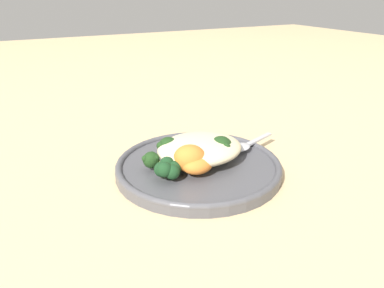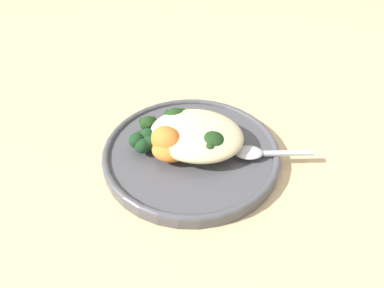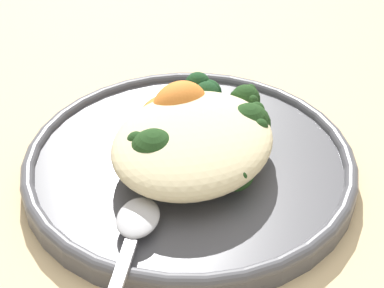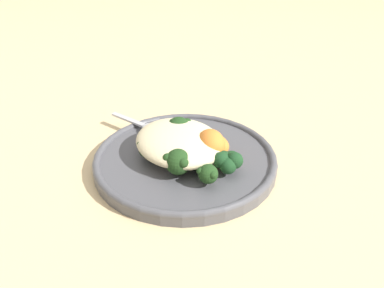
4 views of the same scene
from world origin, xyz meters
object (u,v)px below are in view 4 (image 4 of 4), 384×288
(quinoa_mound, at_px, (182,141))
(broccoli_stalk_5, at_px, (208,168))
(broccoli_stalk_3, at_px, (183,160))
(sweet_potato_chunk_1, at_px, (213,144))
(spoon, at_px, (149,127))
(broccoli_stalk_1, at_px, (175,142))
(sweet_potato_chunk_0, at_px, (211,144))
(plate, at_px, (185,159))
(broccoli_stalk_0, at_px, (182,132))
(broccoli_stalk_2, at_px, (165,149))
(kale_tuft, at_px, (228,161))
(broccoli_stalk_4, at_px, (202,158))

(quinoa_mound, bearing_deg, broccoli_stalk_5, 178.82)
(broccoli_stalk_3, height_order, sweet_potato_chunk_1, broccoli_stalk_3)
(quinoa_mound, xyz_separation_m, spoon, (0.10, 0.01, -0.02))
(broccoli_stalk_1, bearing_deg, sweet_potato_chunk_0, 170.51)
(plate, bearing_deg, sweet_potato_chunk_1, -120.85)
(broccoli_stalk_0, height_order, sweet_potato_chunk_1, broccoli_stalk_0)
(plate, relative_size, broccoli_stalk_1, 3.02)
(broccoli_stalk_2, bearing_deg, quinoa_mound, -162.77)
(quinoa_mound, height_order, sweet_potato_chunk_1, quinoa_mound)
(broccoli_stalk_0, distance_m, broccoli_stalk_2, 0.05)
(broccoli_stalk_1, bearing_deg, kale_tuft, 159.23)
(broccoli_stalk_1, bearing_deg, quinoa_mound, 152.94)
(broccoli_stalk_2, height_order, broccoli_stalk_3, broccoli_stalk_3)
(plate, bearing_deg, spoon, 5.91)
(broccoli_stalk_1, height_order, broccoli_stalk_2, broccoli_stalk_2)
(broccoli_stalk_5, distance_m, sweet_potato_chunk_0, 0.05)
(broccoli_stalk_1, relative_size, broccoli_stalk_5, 1.02)
(quinoa_mound, distance_m, broccoli_stalk_5, 0.07)
(plate, distance_m, broccoli_stalk_1, 0.03)
(broccoli_stalk_0, height_order, broccoli_stalk_3, broccoli_stalk_0)
(broccoli_stalk_0, height_order, spoon, broccoli_stalk_0)
(plate, distance_m, quinoa_mound, 0.03)
(broccoli_stalk_0, bearing_deg, broccoli_stalk_1, 97.02)
(broccoli_stalk_0, bearing_deg, sweet_potato_chunk_1, -172.54)
(broccoli_stalk_1, relative_size, broccoli_stalk_2, 0.87)
(kale_tuft, bearing_deg, spoon, 12.73)
(broccoli_stalk_3, bearing_deg, broccoli_stalk_5, 108.04)
(broccoli_stalk_1, xyz_separation_m, sweet_potato_chunk_1, (-0.04, -0.04, 0.00))
(broccoli_stalk_4, relative_size, sweet_potato_chunk_1, 1.26)
(quinoa_mound, relative_size, sweet_potato_chunk_1, 2.78)
(broccoli_stalk_2, bearing_deg, broccoli_stalk_0, -130.09)
(broccoli_stalk_3, height_order, spoon, broccoli_stalk_3)
(plate, xyz_separation_m, kale_tuft, (-0.07, -0.03, 0.02))
(broccoli_stalk_4, bearing_deg, broccoli_stalk_0, -143.53)
(broccoli_stalk_5, height_order, sweet_potato_chunk_0, sweet_potato_chunk_0)
(kale_tuft, relative_size, spoon, 0.35)
(broccoli_stalk_5, height_order, spoon, broccoli_stalk_5)
(broccoli_stalk_5, relative_size, sweet_potato_chunk_1, 1.71)
(broccoli_stalk_2, height_order, kale_tuft, broccoli_stalk_2)
(broccoli_stalk_0, relative_size, sweet_potato_chunk_0, 1.81)
(broccoli_stalk_3, bearing_deg, broccoli_stalk_0, -139.88)
(broccoli_stalk_0, bearing_deg, broccoli_stalk_5, 152.86)
(broccoli_stalk_1, relative_size, sweet_potato_chunk_0, 1.78)
(sweet_potato_chunk_0, xyz_separation_m, kale_tuft, (-0.04, -0.00, -0.01))
(quinoa_mound, relative_size, sweet_potato_chunk_0, 2.83)
(broccoli_stalk_3, relative_size, kale_tuft, 2.43)
(plate, height_order, sweet_potato_chunk_0, sweet_potato_chunk_0)
(broccoli_stalk_0, relative_size, broccoli_stalk_4, 1.41)
(quinoa_mound, bearing_deg, broccoli_stalk_2, 81.97)
(plate, xyz_separation_m, broccoli_stalk_1, (0.02, 0.01, 0.02))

